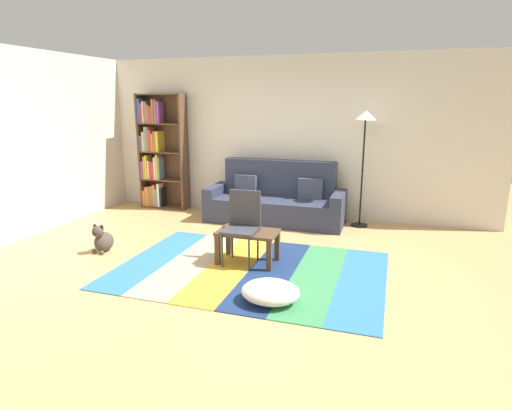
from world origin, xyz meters
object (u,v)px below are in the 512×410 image
(tv_remote, at_px, (250,231))
(bookshelf, at_px, (157,153))
(coffee_table, at_px, (248,237))
(folding_chair, at_px, (242,221))
(dog, at_px, (103,240))
(pouf, at_px, (270,292))
(standing_lamp, at_px, (365,131))
(couch, at_px, (276,201))

(tv_remote, bearing_deg, bookshelf, 177.77)
(coffee_table, relative_size, tv_remote, 4.89)
(bookshelf, bearing_deg, tv_remote, -41.20)
(bookshelf, height_order, tv_remote, bookshelf)
(coffee_table, xyz_separation_m, folding_chair, (-0.07, 0.01, 0.20))
(dog, relative_size, folding_chair, 0.44)
(coffee_table, bearing_deg, tv_remote, -36.42)
(pouf, distance_m, dog, 2.64)
(folding_chair, bearing_deg, dog, -135.10)
(bookshelf, distance_m, standing_lamp, 3.75)
(dog, xyz_separation_m, standing_lamp, (3.16, 2.29, 1.36))
(couch, distance_m, pouf, 3.00)
(pouf, relative_size, folding_chair, 0.66)
(bookshelf, height_order, dog, bookshelf)
(bookshelf, distance_m, tv_remote, 3.47)
(couch, bearing_deg, tv_remote, -83.87)
(bookshelf, distance_m, coffee_table, 3.44)
(couch, xyz_separation_m, coffee_table, (0.18, -1.94, -0.00))
(couch, relative_size, folding_chair, 2.51)
(couch, xyz_separation_m, bookshelf, (-2.36, 0.28, 0.70))
(coffee_table, height_order, tv_remote, tv_remote)
(coffee_table, bearing_deg, couch, 95.20)
(couch, height_order, bookshelf, bookshelf)
(bookshelf, bearing_deg, pouf, -45.69)
(dog, xyz_separation_m, tv_remote, (2.01, 0.18, 0.27))
(couch, relative_size, tv_remote, 15.07)
(coffee_table, height_order, pouf, coffee_table)
(standing_lamp, bearing_deg, bookshelf, 177.75)
(coffee_table, relative_size, folding_chair, 0.81)
(bookshelf, distance_m, pouf, 4.53)
(standing_lamp, xyz_separation_m, tv_remote, (-1.15, -2.10, -1.09))
(couch, distance_m, standing_lamp, 1.81)
(dog, bearing_deg, coffee_table, 6.06)
(bookshelf, height_order, standing_lamp, bookshelf)
(bookshelf, xyz_separation_m, coffee_table, (2.53, -2.22, -0.70))
(tv_remote, relative_size, folding_chair, 0.17)
(pouf, distance_m, tv_remote, 1.11)
(pouf, xyz_separation_m, folding_chair, (-0.64, 0.96, 0.42))
(coffee_table, bearing_deg, pouf, -59.31)
(dog, distance_m, standing_lamp, 4.13)
(standing_lamp, bearing_deg, pouf, -101.55)
(pouf, relative_size, standing_lamp, 0.32)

